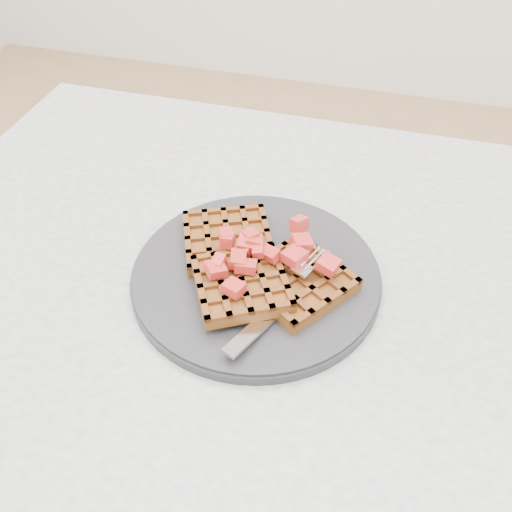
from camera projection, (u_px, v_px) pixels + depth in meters
name	position (u px, v px, depth m)	size (l,w,h in m)	color
table	(353.00, 375.00, 0.71)	(1.20, 0.80, 0.75)	beige
plate	(256.00, 276.00, 0.66)	(0.29, 0.29, 0.02)	#232326
waffles	(255.00, 266.00, 0.64)	(0.23, 0.21, 0.03)	brown
strawberry_pile	(256.00, 247.00, 0.63)	(0.15, 0.15, 0.02)	#A01311
fork	(284.00, 299.00, 0.61)	(0.02, 0.18, 0.02)	silver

